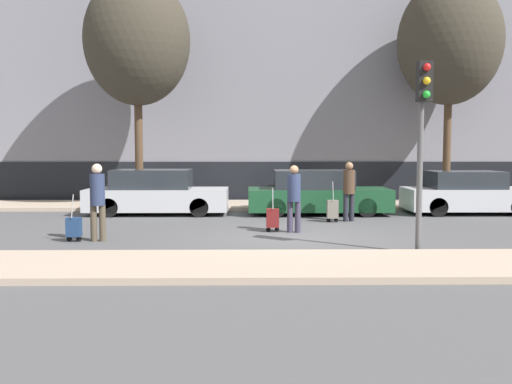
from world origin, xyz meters
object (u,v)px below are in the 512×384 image
object	(u,v)px
pedestrian_left	(97,197)
parked_car_0	(156,194)
traffic_light	(423,118)
bare_tree_down_street	(137,41)
pedestrian_right	(349,188)
parked_car_1	(317,194)
parked_car_2	(468,194)
bare_tree_near_crossing	(450,42)
trolley_left	(74,227)
parked_bicycle	(286,194)
trolley_center	(273,218)
trolley_right	(332,209)
pedestrian_center	(294,194)

from	to	relation	value
pedestrian_left	parked_car_0	bearing A→B (deg)	79.62
traffic_light	bare_tree_down_street	bearing A→B (deg)	130.37
pedestrian_left	pedestrian_right	distance (m)	7.35
parked_car_1	parked_car_2	distance (m)	4.98
traffic_light	bare_tree_near_crossing	size ratio (longest dim) A/B	0.47
trolley_left	parked_bicycle	bearing A→B (deg)	54.01
parked_bicycle	bare_tree_down_street	world-z (taller)	bare_tree_down_street
parked_car_0	bare_tree_near_crossing	distance (m)	11.95
pedestrian_left	trolley_center	size ratio (longest dim) A/B	1.58
pedestrian_left	pedestrian_right	xyz separation A→B (m)	(6.46, 3.50, -0.03)
parked_car_2	trolley_right	size ratio (longest dim) A/B	3.50
parked_car_1	trolley_right	distance (m)	2.04
parked_car_2	pedestrian_right	size ratio (longest dim) A/B	2.37
parked_car_0	parked_car_1	size ratio (longest dim) A/B	0.99
parked_car_1	traffic_light	size ratio (longest dim) A/B	1.18
parked_bicycle	pedestrian_center	bearing A→B (deg)	-91.83
parked_car_1	bare_tree_down_street	xyz separation A→B (m)	(-6.09, 1.69, 5.19)
pedestrian_left	bare_tree_near_crossing	xyz separation A→B (m)	(10.87, 7.90, 4.99)
pedestrian_left	pedestrian_center	size ratio (longest dim) A/B	1.05
parked_car_2	bare_tree_down_street	distance (m)	12.34
parked_car_1	parked_car_2	size ratio (longest dim) A/B	1.10
parked_car_2	trolley_right	world-z (taller)	parked_car_2
pedestrian_left	trolley_left	xyz separation A→B (m)	(-0.55, -0.05, -0.70)
pedestrian_center	traffic_light	xyz separation A→B (m)	(2.35, -2.98, 1.79)
trolley_left	pedestrian_left	bearing A→B (deg)	5.17
parked_car_1	trolley_center	world-z (taller)	parked_car_1
pedestrian_right	parked_car_1	bearing A→B (deg)	90.17
parked_bicycle	bare_tree_down_street	xyz separation A→B (m)	(-5.21, -0.40, 5.37)
trolley_center	trolley_right	size ratio (longest dim) A/B	0.96
parked_bicycle	bare_tree_down_street	distance (m)	7.50
trolley_left	trolley_right	size ratio (longest dim) A/B	0.93
parked_bicycle	bare_tree_down_street	size ratio (longest dim) A/B	0.22
parked_car_0	trolley_right	bearing A→B (deg)	-20.68
parked_car_2	parked_bicycle	xyz separation A→B (m)	(-5.86, 2.01, -0.16)
parked_car_0	traffic_light	xyz separation A→B (m)	(6.52, -7.03, 2.09)
parked_car_1	pedestrian_left	distance (m)	7.82
trolley_left	traffic_light	xyz separation A→B (m)	(7.56, -1.62, 2.43)
parked_car_1	pedestrian_center	world-z (taller)	pedestrian_center
trolley_right	parked_bicycle	size ratio (longest dim) A/B	0.67
parked_car_2	pedestrian_left	bearing A→B (deg)	-153.33
parked_car_2	pedestrian_left	distance (m)	12.00
parked_car_0	parked_car_2	xyz separation A→B (m)	(10.22, 0.03, -0.02)
parked_car_2	trolley_left	xyz separation A→B (m)	(-11.26, -5.43, -0.32)
parked_car_1	pedestrian_right	xyz separation A→B (m)	(0.73, -1.80, 0.33)
parked_car_1	trolley_left	bearing A→B (deg)	-139.58
parked_car_1	trolley_center	xyz separation A→B (m)	(-1.61, -3.90, -0.31)
pedestrian_left	traffic_light	distance (m)	7.41
pedestrian_right	bare_tree_near_crossing	distance (m)	8.00
pedestrian_left	trolley_center	distance (m)	4.41
pedestrian_right	bare_tree_down_street	xyz separation A→B (m)	(-6.82, 3.49, 4.86)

